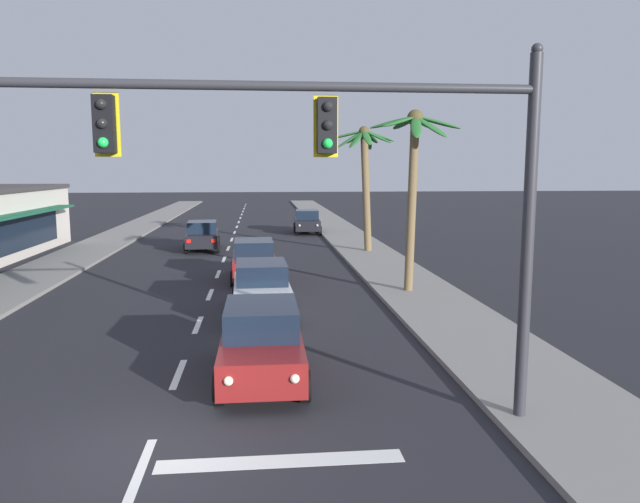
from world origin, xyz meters
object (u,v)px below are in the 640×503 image
sedan_parked_nearest_kerb (307,221)px  palm_right_third (365,165)px  sedan_fifth_in_queue (254,260)px  palm_right_second (413,160)px  sedan_third_in_queue (262,288)px  sedan_lead_at_stop_bar (262,341)px  sedan_oncoming_far (203,235)px  traffic_signal_mast (332,159)px

sedan_parked_nearest_kerb → palm_right_third: (2.36, -10.64, 4.02)m
sedan_fifth_in_queue → palm_right_third: 10.39m
sedan_fifth_in_queue → palm_right_second: (5.91, -3.47, 4.13)m
sedan_third_in_queue → sedan_fifth_in_queue: 6.02m
sedan_lead_at_stop_bar → palm_right_third: palm_right_third is taller
sedan_lead_at_stop_bar → sedan_parked_nearest_kerb: (3.39, 30.10, 0.00)m
sedan_oncoming_far → sedan_third_in_queue: bearing=-77.8°
traffic_signal_mast → sedan_lead_at_stop_bar: 5.05m
palm_right_second → palm_right_third: (0.13, 10.91, -0.11)m
traffic_signal_mast → sedan_fifth_in_queue: 15.45m
sedan_third_in_queue → palm_right_second: 7.40m
sedan_lead_at_stop_bar → sedan_fifth_in_queue: bearing=91.4°
sedan_lead_at_stop_bar → sedan_oncoming_far: same height
sedan_parked_nearest_kerb → palm_right_second: size_ratio=0.66×
sedan_oncoming_far → traffic_signal_mast: bearing=-79.4°
sedan_lead_at_stop_bar → sedan_parked_nearest_kerb: 30.29m
palm_right_second → palm_right_third: palm_right_third is taller
palm_right_third → sedan_third_in_queue: bearing=-113.1°
sedan_lead_at_stop_bar → sedan_oncoming_far: bearing=98.8°
traffic_signal_mast → sedan_parked_nearest_kerb: bearing=86.3°
sedan_fifth_in_queue → sedan_oncoming_far: bearing=107.7°
palm_right_second → sedan_parked_nearest_kerb: bearing=95.9°
sedan_lead_at_stop_bar → sedan_fifth_in_queue: size_ratio=0.99×
sedan_oncoming_far → palm_right_second: size_ratio=0.66×
sedan_third_in_queue → sedan_parked_nearest_kerb: 24.33m
sedan_oncoming_far → palm_right_second: (8.96, -13.04, 4.13)m
traffic_signal_mast → sedan_third_in_queue: 9.77m
sedan_lead_at_stop_bar → palm_right_third: (5.75, 19.46, 4.02)m
sedan_lead_at_stop_bar → palm_right_second: (5.62, 8.55, 4.13)m
traffic_signal_mast → sedan_oncoming_far: size_ratio=2.46×
sedan_fifth_in_queue → palm_right_second: palm_right_second is taller
traffic_signal_mast → sedan_fifth_in_queue: (-1.53, 14.84, -4.00)m
sedan_third_in_queue → sedan_oncoming_far: (-3.36, 15.58, 0.00)m
traffic_signal_mast → sedan_fifth_in_queue: traffic_signal_mast is taller
sedan_fifth_in_queue → palm_right_second: size_ratio=0.66×
traffic_signal_mast → sedan_third_in_queue: (-1.22, 8.83, -4.00)m
sedan_third_in_queue → sedan_parked_nearest_kerb: same height
sedan_third_in_queue → palm_right_third: bearing=66.9°
sedan_oncoming_far → sedan_parked_nearest_kerb: 10.86m
sedan_lead_at_stop_bar → sedan_third_in_queue: same height
sedan_lead_at_stop_bar → traffic_signal_mast: bearing=-66.4°
sedan_fifth_in_queue → sedan_oncoming_far: (-3.05, 9.57, 0.00)m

